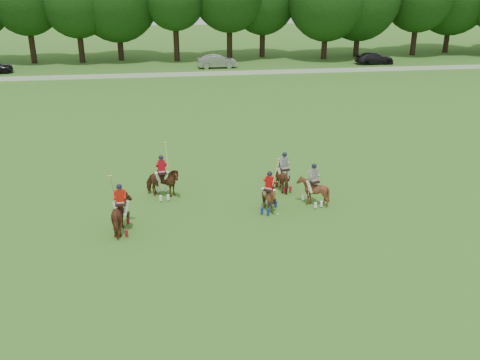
{
  "coord_description": "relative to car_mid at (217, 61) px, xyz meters",
  "views": [
    {
      "loc": [
        -1.43,
        -20.08,
        11.37
      ],
      "look_at": [
        1.9,
        4.2,
        1.4
      ],
      "focal_mm": 40.0,
      "sensor_mm": 36.0,
      "label": 1
    }
  ],
  "objects": [
    {
      "name": "polo_red_a",
      "position": [
        -8.27,
        -40.34,
        0.1
      ],
      "size": [
        1.2,
        1.94,
        2.88
      ],
      "color": "#552A16",
      "rests_on": "ground"
    },
    {
      "name": "polo_red_c",
      "position": [
        -1.27,
        -39.14,
        -0.01
      ],
      "size": [
        1.6,
        1.65,
        2.65
      ],
      "color": "#552A16",
      "rests_on": "ground"
    },
    {
      "name": "polo_ball",
      "position": [
        -0.89,
        -39.61,
        -0.7
      ],
      "size": [
        0.09,
        0.09,
        0.09
      ],
      "primitive_type": "sphere",
      "color": "white",
      "rests_on": "ground"
    },
    {
      "name": "boundary_rail",
      "position": [
        -4.5,
        -4.5,
        -0.53
      ],
      "size": [
        120.0,
        0.1,
        0.44
      ],
      "primitive_type": "cube",
      "color": "white",
      "rests_on": "ground"
    },
    {
      "name": "ground",
      "position": [
        -4.5,
        -42.5,
        -0.75
      ],
      "size": [
        180.0,
        180.0,
        0.0
      ],
      "primitive_type": "plane",
      "color": "#347421",
      "rests_on": "ground"
    },
    {
      "name": "car_mid",
      "position": [
        0.0,
        0.0,
        0.0
      ],
      "size": [
        4.6,
        1.76,
        1.5
      ],
      "primitive_type": "imported",
      "rotation": [
        0.0,
        0.0,
        1.61
      ],
      "color": "#96969B",
      "rests_on": "ground"
    },
    {
      "name": "car_right",
      "position": [
        19.11,
        0.0,
        -0.07
      ],
      "size": [
        4.67,
        1.93,
        1.35
      ],
      "primitive_type": "imported",
      "rotation": [
        0.0,
        0.0,
        1.56
      ],
      "color": "black",
      "rests_on": "ground"
    },
    {
      "name": "polo_stripe_b",
      "position": [
        1.05,
        -38.66,
        0.03
      ],
      "size": [
        1.58,
        1.67,
        2.21
      ],
      "color": "#552A16",
      "rests_on": "ground"
    },
    {
      "name": "polo_red_b",
      "position": [
        -6.44,
        -36.7,
        0.08
      ],
      "size": [
        1.74,
        1.54,
        2.86
      ],
      "color": "#552A16",
      "rests_on": "ground"
    },
    {
      "name": "polo_stripe_a",
      "position": [
        0.01,
        -36.58,
        0.01
      ],
      "size": [
        1.11,
        1.78,
        2.13
      ],
      "color": "#552A16",
      "rests_on": "ground"
    }
  ]
}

